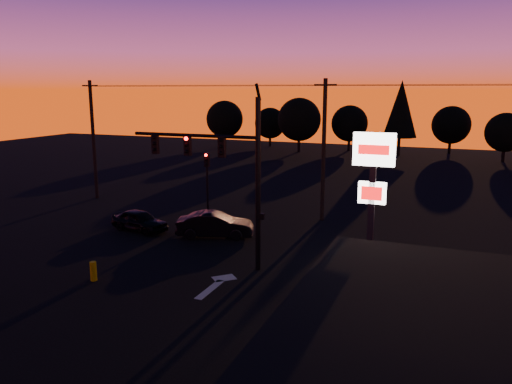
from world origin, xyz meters
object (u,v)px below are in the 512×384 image
Objects in this scene: traffic_signal_mast at (226,164)px; car_mid at (215,225)px; secondary_signal at (207,176)px; pylon_sign at (372,184)px; car_left at (140,220)px; bollard at (93,271)px; suv_parked at (442,353)px.

traffic_signal_mast is 6.40m from car_mid.
traffic_signal_mast reaches higher than car_mid.
pylon_sign is (12.00, -9.99, 2.05)m from secondary_signal.
car_left is (-14.52, 5.99, -4.29)m from pylon_sign.
pylon_sign is 7.84× the size of bollard.
car_mid is (2.01, 8.02, 0.29)m from bollard.
pylon_sign reaches higher than car_left.
traffic_signal_mast is 2.33× the size of car_left.
bollard is (-11.76, -1.50, -4.48)m from pylon_sign.
bollard is at bearing -139.39° from traffic_signal_mast.
traffic_signal_mast reaches higher than suv_parked.
secondary_signal is at bearing 123.19° from traffic_signal_mast.
car_mid is (-2.64, 4.03, -4.22)m from traffic_signal_mast.
secondary_signal is 15.75m from pylon_sign.
car_mid is at bearing -56.92° from secondary_signal.
suv_parked is at bearing -42.76° from secondary_signal.
secondary_signal is at bearing 13.89° from car_mid.
bollard is at bearing 146.72° from car_mid.
bollard is at bearing -172.73° from pylon_sign.
traffic_signal_mast is at bearing -104.58° from car_left.
secondary_signal is at bearing -21.58° from car_left.
car_left is at bearing 136.03° from suv_parked.
car_mid is at bearing 75.91° from bollard.
pylon_sign is 6.27m from suv_parked.
pylon_sign is at bearing -142.99° from car_mid.
suv_parked is (14.57, -2.21, 0.28)m from bollard.
traffic_signal_mast reaches higher than car_left.
secondary_signal is 0.64× the size of pylon_sign.
bollard is 14.73m from suv_parked.
bollard is (0.24, -11.49, -2.43)m from secondary_signal.
traffic_signal_mast is 7.52m from pylon_sign.
pylon_sign is 1.56× the size of car_mid.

